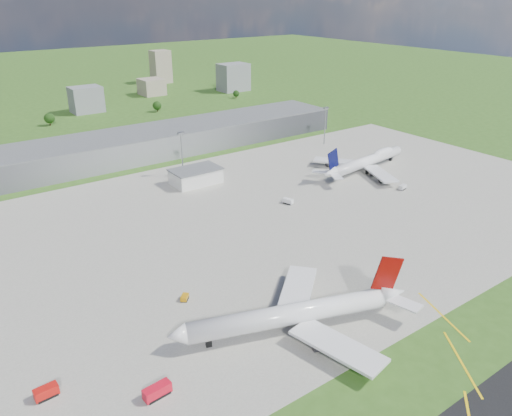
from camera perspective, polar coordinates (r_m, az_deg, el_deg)
ground at (r=317.51m, az=-12.89°, el=5.00°), size 1400.00×1400.00×0.00m
apron at (r=231.99m, az=0.46°, el=-1.42°), size 360.00×190.00×0.08m
terminal at (r=328.63m, az=-14.07°, el=6.89°), size 300.00×42.00×15.00m
ops_building at (r=277.46m, az=-6.89°, el=3.60°), size 26.00×16.00×8.00m
mast_center at (r=285.82m, az=-8.51°, el=7.00°), size 3.50×2.00×25.90m
mast_east at (r=348.06m, az=7.93°, el=10.03°), size 3.50×2.00×25.90m
airliner_red_twin at (r=159.30m, az=4.75°, el=-11.98°), size 76.31×58.03×21.55m
airliner_blue_quad at (r=303.66m, az=12.61°, el=5.26°), size 75.46×58.78×19.71m
fire_truck at (r=141.80m, az=-11.23°, el=-19.88°), size 7.79×3.52×3.38m
crash_tender at (r=149.73m, az=-22.84°, el=-18.86°), size 6.25×3.02×3.21m
tug_yellow at (r=176.47m, az=-8.15°, el=-10.12°), size 4.10×4.13×1.83m
van_white_near at (r=249.88m, az=3.66°, el=0.76°), size 3.98×5.88×2.73m
van_white_far at (r=278.81m, az=16.41°, el=2.28°), size 5.32×3.25×2.55m
bldg_c at (r=467.71m, az=-18.83°, el=11.66°), size 26.00×20.00×22.00m
bldg_ce at (r=532.86m, az=-11.84°, el=13.40°), size 22.00×24.00×16.00m
bldg_e at (r=543.80m, az=-2.60°, el=14.70°), size 30.00×22.00×28.00m
bldg_tall_e at (r=601.75m, az=-10.83°, el=15.57°), size 20.00×18.00×36.00m
tree_c at (r=430.20m, az=-22.56°, el=9.45°), size 8.10×8.10×9.90m
tree_e at (r=454.03m, az=-11.25°, el=11.41°), size 7.65×7.65×9.35m
tree_far_e at (r=505.76m, az=-2.28°, el=12.94°), size 6.30×6.30×7.70m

